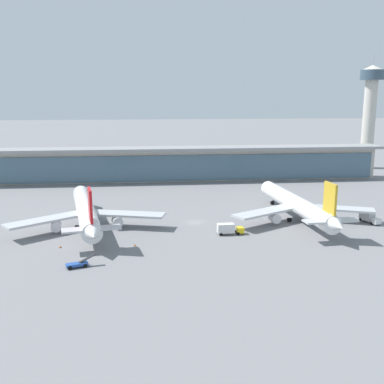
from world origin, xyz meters
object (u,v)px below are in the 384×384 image
Objects in this scene: safety_cone_bravo at (60,246)px; control_tower at (370,107)px; airliner_centre_stand at (297,205)px; service_truck_under_wing_white at (369,217)px; service_truck_by_tail_blue at (78,264)px; airliner_left_stand at (86,211)px; service_truck_near_nose_yellow at (229,229)px; safety_cone_alpha at (135,245)px.

control_tower is at bearing 40.04° from safety_cone_bravo.
airliner_centre_stand is 70.54m from safety_cone_bravo.
service_truck_under_wing_white is 87.18m from service_truck_by_tail_blue.
airliner_left_stand is at bearing 177.62° from service_truck_under_wing_white.
airliner_centre_stand is 1.01× the size of control_tower.
airliner_left_stand is 1.01× the size of control_tower.
control_tower reaches higher than airliner_left_stand.
airliner_centre_stand reaches higher than service_truck_near_nose_yellow.
safety_cone_bravo is at bearing -171.54° from service_truck_near_nose_yellow.
airliner_centre_stand is 70.05m from service_truck_by_tail_blue.
service_truck_by_tail_blue is (1.85, -32.09, -4.08)m from airliner_left_stand.
service_truck_under_wing_white is (20.94, -4.85, -3.20)m from airliner_centre_stand.
airliner_left_stand is 23.82m from safety_cone_alpha.
service_truck_by_tail_blue is (-82.36, -28.58, -0.88)m from service_truck_under_wing_white.
airliner_centre_stand is 122.03m from control_tower.
airliner_centre_stand is at bearing 1.21° from airliner_left_stand.
airliner_centre_stand is at bearing 28.23° from service_truck_near_nose_yellow.
control_tower reaches higher than airliner_centre_stand.
service_truck_by_tail_blue is 187.20m from control_tower.
service_truck_near_nose_yellow is at bearing 28.76° from service_truck_by_tail_blue.
airliner_left_stand and airliner_centre_stand have the same top height.
airliner_centre_stand is 21.73m from service_truck_under_wing_white.
service_truck_near_nose_yellow is 44.77m from safety_cone_bravo.
service_truck_by_tail_blue is at bearing -151.44° from airliner_centre_stand.
control_tower is at bearing 36.29° from airliner_left_stand.
safety_cone_bravo is (-137.59, -115.61, -31.24)m from control_tower.
service_truck_by_tail_blue is at bearing -160.86° from service_truck_under_wing_white.
service_truck_near_nose_yellow reaches higher than safety_cone_bravo.
service_truck_near_nose_yellow is at bearing -15.79° from airliner_left_stand.
service_truck_under_wing_white is 71.56m from safety_cone_alpha.
safety_cone_alpha is at bearing -2.09° from safety_cone_bravo.
control_tower reaches higher than safety_cone_bravo.
safety_cone_bravo is at bearing -104.02° from airliner_left_stand.
airliner_left_stand is 84.35m from service_truck_under_wing_white.
service_truck_under_wing_white is 116.37m from control_tower.
control_tower is 82.27× the size of safety_cone_bravo.
service_truck_near_nose_yellow is 0.13× the size of control_tower.
airliner_centre_stand is at bearing 15.81° from safety_cone_bravo.
airliner_left_stand reaches higher than safety_cone_alpha.
service_truck_under_wing_white is 89.83m from safety_cone_bravo.
service_truck_by_tail_blue is 9.82× the size of safety_cone_alpha.
airliner_left_stand is at bearing -178.79° from airliner_centre_stand.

